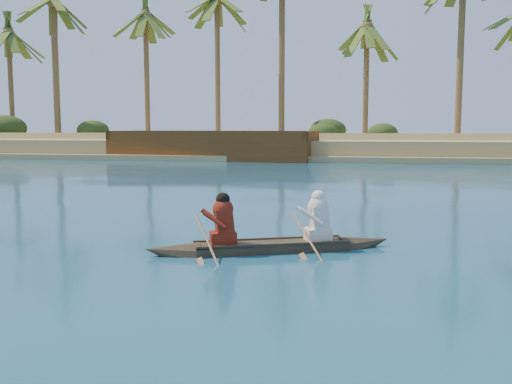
# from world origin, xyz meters

# --- Properties ---
(ground) EXTENTS (160.00, 160.00, 0.00)m
(ground) POSITION_xyz_m (0.00, 0.00, 0.00)
(ground) COLOR navy
(ground) RESTS_ON ground
(sandy_embankment) EXTENTS (150.00, 51.00, 1.50)m
(sandy_embankment) POSITION_xyz_m (0.00, 46.89, 0.53)
(sandy_embankment) COLOR tan
(sandy_embankment) RESTS_ON ground
(palm_grove) EXTENTS (110.00, 14.00, 16.00)m
(palm_grove) POSITION_xyz_m (0.00, 35.00, 8.00)
(palm_grove) COLOR #455F21
(palm_grove) RESTS_ON ground
(shrub_cluster) EXTENTS (100.00, 6.00, 2.40)m
(shrub_cluster) POSITION_xyz_m (0.00, 31.50, 1.20)
(shrub_cluster) COLOR #223A15
(shrub_cluster) RESTS_ON ground
(canoe) EXTENTS (4.36, 2.20, 1.23)m
(canoe) POSITION_xyz_m (4.27, -3.58, 0.24)
(canoe) COLOR #403523
(canoe) RESTS_ON ground
(barge_mid) EXTENTS (14.17, 5.92, 2.30)m
(barge_mid) POSITION_xyz_m (-3.93, 24.45, 0.80)
(barge_mid) COLOR brown
(barge_mid) RESTS_ON ground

